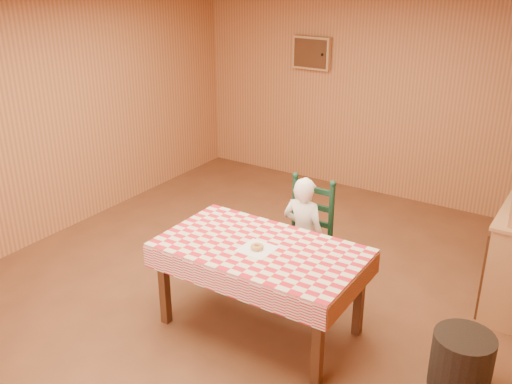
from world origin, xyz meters
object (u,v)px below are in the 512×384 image
at_px(dining_table, 260,256).
at_px(seated_child, 303,235).
at_px(storage_bin, 461,362).
at_px(ladder_chair, 306,238).

xyz_separation_m(dining_table, seated_child, (-0.00, 0.73, -0.13)).
bearing_deg(dining_table, storage_bin, 6.29).
bearing_deg(seated_child, ladder_chair, -90.00).
height_order(ladder_chair, storage_bin, ladder_chair).
relative_size(dining_table, storage_bin, 3.78).
bearing_deg(ladder_chair, storage_bin, -20.85).
relative_size(seated_child, storage_bin, 2.57).
xyz_separation_m(dining_table, ladder_chair, (0.00, 0.79, -0.18)).
xyz_separation_m(dining_table, storage_bin, (1.60, 0.18, -0.47)).
xyz_separation_m(ladder_chair, seated_child, (-0.00, -0.06, 0.06)).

